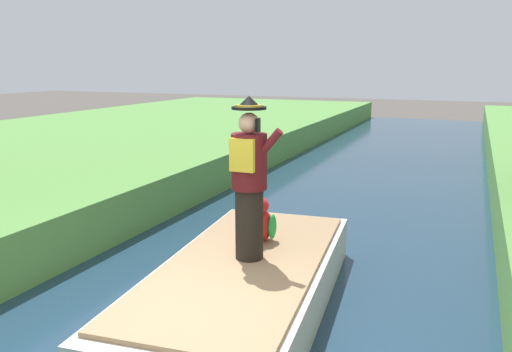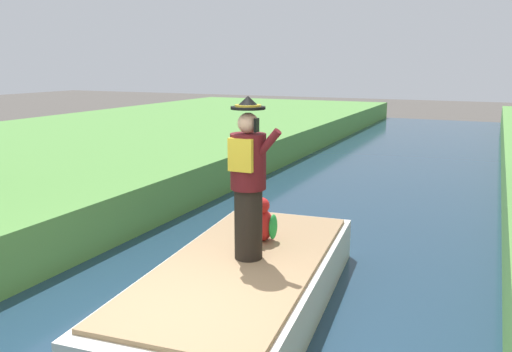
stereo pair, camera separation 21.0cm
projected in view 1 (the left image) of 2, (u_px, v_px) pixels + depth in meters
The scene contains 3 objects.
boat at pixel (245, 285), 5.92m from camera, with size 2.22×4.36×0.61m.
person_pirate at pixel (249, 180), 5.73m from camera, with size 0.61×0.42×1.85m.
parrot_plush at pixel (262, 222), 6.46m from camera, with size 0.36×0.35×0.57m.
Camera 1 is at (2.26, -3.64, 2.90)m, focal length 36.14 mm.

